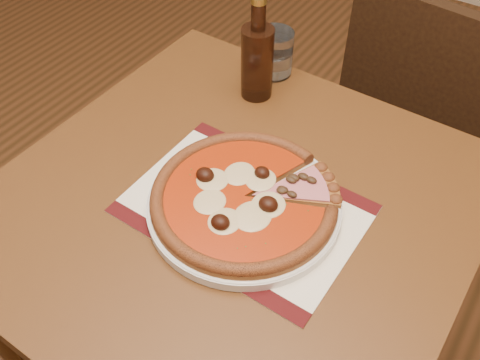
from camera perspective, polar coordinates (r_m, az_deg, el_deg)
name	(u,v)px	position (r m, az deg, el deg)	size (l,w,h in m)	color
table	(234,234)	(1.02, -0.62, -5.75)	(0.81, 0.81, 0.75)	brown
chair_far	(422,112)	(1.59, 18.80, 6.90)	(0.45, 0.45, 0.87)	black
placemat	(244,209)	(0.92, 0.43, -3.07)	(0.39, 0.28, 0.00)	white
plate	(244,205)	(0.92, 0.43, -2.67)	(0.33, 0.33, 0.02)	white
pizza	(244,197)	(0.90, 0.42, -1.86)	(0.32, 0.32, 0.04)	brown
ham_slice	(305,188)	(0.92, 6.98, -0.87)	(0.14, 0.14, 0.02)	brown
water_glass	(274,53)	(1.19, 3.68, 13.38)	(0.08, 0.08, 0.10)	white
bottle	(257,59)	(1.11, 1.84, 12.77)	(0.07, 0.07, 0.22)	#32180C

